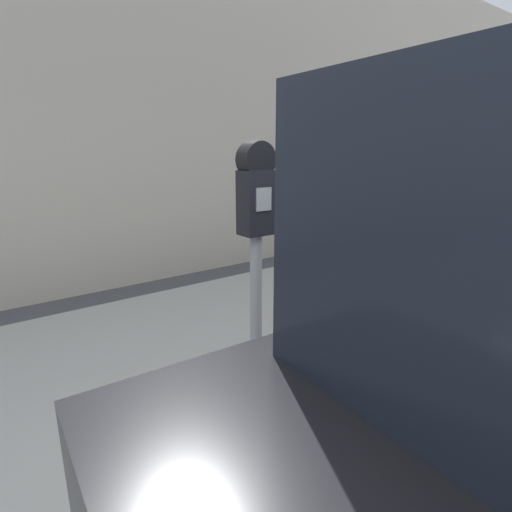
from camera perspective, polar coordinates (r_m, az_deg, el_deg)
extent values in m
cube|color=#9E9B96|center=(3.31, -13.59, -15.07)|extent=(24.00, 2.80, 0.14)
cube|color=beige|center=(5.20, -26.41, 21.13)|extent=(24.00, 0.30, 4.78)
cylinder|color=gray|center=(2.36, 0.00, -10.23)|extent=(0.07, 0.07, 1.11)
cube|color=black|center=(2.15, 0.00, 7.59)|extent=(0.18, 0.13, 0.34)
cube|color=gray|center=(2.09, 1.11, 8.10)|extent=(0.10, 0.01, 0.12)
cylinder|color=black|center=(2.13, 0.00, 13.58)|extent=(0.19, 0.10, 0.19)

